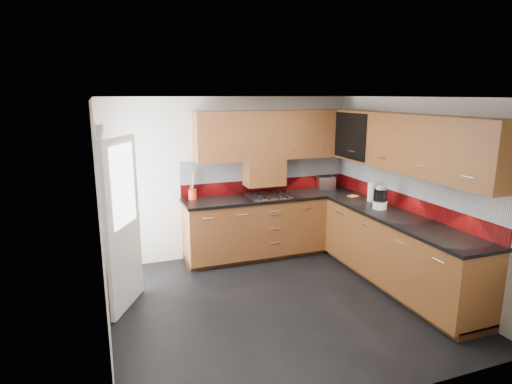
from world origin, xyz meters
name	(u,v)px	position (x,y,z in m)	size (l,w,h in m)	color
room	(280,180)	(0.00, 0.00, 1.50)	(4.00, 3.80, 2.64)	black
base_cabinets	(328,239)	(1.07, 0.72, 0.44)	(2.70, 3.20, 0.95)	brown
countertop	(329,207)	(1.05, 0.70, 0.92)	(2.72, 3.22, 0.04)	black
backsplash	(336,182)	(1.28, 0.93, 1.21)	(2.70, 3.20, 0.54)	#66090A
upper_cabinets	(340,139)	(1.23, 0.78, 1.84)	(2.50, 3.20, 0.72)	brown
extractor_hood	(264,172)	(0.45, 1.64, 1.28)	(0.60, 0.33, 0.40)	brown
glass_cabinet	(359,134)	(1.71, 1.07, 1.87)	(0.32, 0.80, 0.66)	black
back_door	(113,218)	(-1.78, 0.75, 1.03)	(0.42, 1.19, 2.04)	white
gas_hob	(268,196)	(0.45, 1.47, 0.96)	(0.59, 0.52, 0.05)	silver
utensil_pot	(192,193)	(-0.65, 1.68, 1.03)	(0.12, 0.12, 0.42)	red
toaster	(326,183)	(1.53, 1.66, 1.04)	(0.30, 0.21, 0.20)	silver
food_processor	(380,199)	(1.58, 0.30, 1.08)	(0.19, 0.19, 0.31)	white
paper_towel	(372,192)	(1.73, 0.69, 1.08)	(0.13, 0.13, 0.27)	white
orange_cloth	(353,196)	(1.64, 1.02, 0.95)	(0.14, 0.12, 0.01)	#DB5D18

